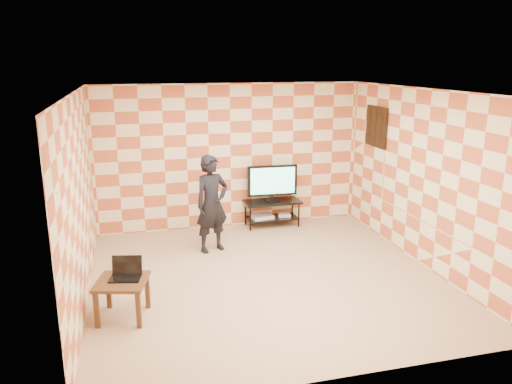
{
  "coord_description": "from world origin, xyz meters",
  "views": [
    {
      "loc": [
        -1.85,
        -6.52,
        3.1
      ],
      "look_at": [
        0.0,
        0.6,
        1.15
      ],
      "focal_mm": 35.0,
      "sensor_mm": 36.0,
      "label": 1
    }
  ],
  "objects_px": {
    "side_table": "(122,287)",
    "person": "(212,204)",
    "tv_stand": "(272,208)",
    "tv": "(272,181)"
  },
  "relations": [
    {
      "from": "side_table",
      "to": "person",
      "type": "height_order",
      "value": "person"
    },
    {
      "from": "side_table",
      "to": "person",
      "type": "bearing_deg",
      "value": 53.38
    },
    {
      "from": "tv",
      "to": "side_table",
      "type": "distance_m",
      "value": 4.07
    },
    {
      "from": "tv_stand",
      "to": "tv",
      "type": "height_order",
      "value": "tv"
    },
    {
      "from": "tv",
      "to": "person",
      "type": "height_order",
      "value": "person"
    },
    {
      "from": "tv_stand",
      "to": "side_table",
      "type": "xyz_separation_m",
      "value": [
        -2.78,
        -2.94,
        0.04
      ]
    },
    {
      "from": "tv_stand",
      "to": "person",
      "type": "distance_m",
      "value": 1.7
    },
    {
      "from": "side_table",
      "to": "person",
      "type": "xyz_separation_m",
      "value": [
        1.46,
        1.96,
        0.4
      ]
    },
    {
      "from": "tv",
      "to": "person",
      "type": "distance_m",
      "value": 1.64
    },
    {
      "from": "tv_stand",
      "to": "person",
      "type": "relative_size",
      "value": 0.67
    }
  ]
}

